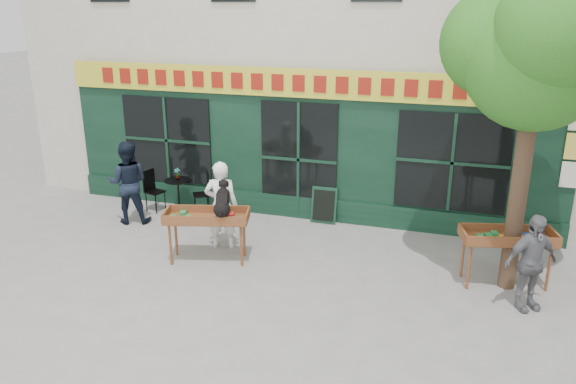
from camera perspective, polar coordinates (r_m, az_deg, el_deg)
name	(u,v)px	position (r m, az deg, el deg)	size (l,w,h in m)	color
ground	(263,260)	(10.62, -2.56, -6.90)	(80.00, 80.00, 0.00)	slate
street_tree	(543,36)	(9.39, 24.46, 14.20)	(3.05, 2.90, 5.60)	#382619
book_cart_center	(207,219)	(10.38, -8.25, -2.76)	(1.61, 0.99, 0.99)	brown
dog	(222,198)	(10.03, -6.69, -0.60)	(0.34, 0.60, 0.60)	black
woman	(221,205)	(10.91, -6.79, -1.33)	(0.64, 0.42, 1.75)	white
book_cart_right	(508,240)	(10.10, 21.42, -4.52)	(1.61, 0.97, 0.99)	brown
man_right	(531,263)	(9.46, 23.42, -6.61)	(0.92, 0.38, 1.57)	#5D5D62
bistro_table	(178,189)	(13.06, -11.09, 0.30)	(0.60, 0.60, 0.76)	black
bistro_chair_left	(152,187)	(13.30, -13.67, 0.52)	(0.44, 0.44, 0.95)	black
bistro_chair_right	(205,190)	(12.86, -8.44, 0.22)	(0.50, 0.50, 0.95)	black
potted_plant	(177,174)	(12.95, -11.19, 1.81)	(0.15, 0.10, 0.28)	gray
man_left	(128,182)	(12.58, -15.94, 0.94)	(0.88, 0.69, 1.81)	black
chalkboard	(324,205)	(12.23, 3.66, -1.36)	(0.56, 0.20, 0.79)	black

